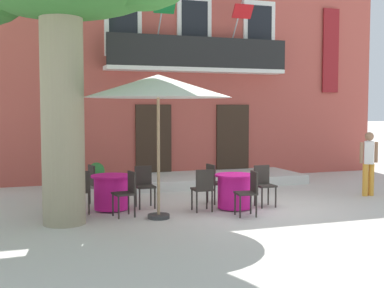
{
  "coord_description": "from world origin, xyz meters",
  "views": [
    {
      "loc": [
        -4.94,
        -9.82,
        2.19
      ],
      "look_at": [
        -0.8,
        2.07,
        1.3
      ],
      "focal_mm": 47.43,
      "sensor_mm": 36.0,
      "label": 1
    }
  ],
  "objects": [
    {
      "name": "pedestrian_near_entrance",
      "position": [
        3.37,
        0.61,
        0.9
      ],
      "size": [
        0.53,
        0.4,
        1.6
      ],
      "color": "gold",
      "rests_on": "ground"
    },
    {
      "name": "building_facade",
      "position": [
        0.28,
        6.99,
        3.75
      ],
      "size": [
        13.0,
        5.09,
        7.5
      ],
      "color": "#B24C42",
      "rests_on": "ground"
    },
    {
      "name": "cafe_chair_near_tree_0",
      "position": [
        -0.65,
        0.91,
        0.53
      ],
      "size": [
        0.45,
        0.45,
        0.91
      ],
      "color": "#2D2823",
      "rests_on": "ground"
    },
    {
      "name": "cafe_chair_middle_2",
      "position": [
        -3.74,
        0.68,
        0.53
      ],
      "size": [
        0.48,
        0.48,
        0.91
      ],
      "color": "#2D2823",
      "rests_on": "ground"
    },
    {
      "name": "cafe_chair_near_tree_2",
      "position": [
        -0.49,
        -0.58,
        0.53
      ],
      "size": [
        0.44,
        0.44,
        0.91
      ],
      "color": "#2D2823",
      "rests_on": "ground"
    },
    {
      "name": "cafe_table_near_tree",
      "position": [
        -0.48,
        0.18,
        0.39
      ],
      "size": [
        0.86,
        0.86,
        0.76
      ],
      "color": "#DB1984",
      "rests_on": "ground"
    },
    {
      "name": "ground_plane",
      "position": [
        0.0,
        0.0,
        0.0
      ],
      "size": [
        120.0,
        120.0,
        0.0
      ],
      "primitive_type": "plane",
      "color": "beige"
    },
    {
      "name": "cafe_chair_middle_1",
      "position": [
        -3.25,
        1.65,
        0.53
      ],
      "size": [
        0.47,
        0.47,
        0.91
      ],
      "color": "#2D2823",
      "rests_on": "ground"
    },
    {
      "name": "entrance_step_platform",
      "position": [
        0.28,
        3.93,
        0.12
      ],
      "size": [
        5.62,
        2.14,
        0.25
      ],
      "primitive_type": "cube",
      "color": "silver",
      "rests_on": "ground"
    },
    {
      "name": "cafe_chair_middle_3",
      "position": [
        -2.84,
        0.2,
        0.53
      ],
      "size": [
        0.46,
        0.46,
        0.91
      ],
      "color": "#2D2823",
      "rests_on": "ground"
    },
    {
      "name": "cafe_chair_near_tree_1",
      "position": [
        -1.23,
        0.12,
        0.53
      ],
      "size": [
        0.41,
        0.41,
        0.91
      ],
      "color": "#2D2823",
      "rests_on": "ground"
    },
    {
      "name": "ground_planter_left",
      "position": [
        -2.88,
        4.07,
        0.39
      ],
      "size": [
        0.44,
        0.44,
        0.71
      ],
      "color": "slate",
      "rests_on": "ground"
    },
    {
      "name": "cafe_table_middle",
      "position": [
        -3.03,
        0.93,
        0.39
      ],
      "size": [
        0.86,
        0.86,
        0.76
      ],
      "color": "#DB1984",
      "rests_on": "ground"
    },
    {
      "name": "cafe_chair_near_tree_3",
      "position": [
        0.27,
        0.27,
        0.53
      ],
      "size": [
        0.41,
        0.41,
        0.91
      ],
      "color": "#2D2823",
      "rests_on": "ground"
    },
    {
      "name": "cafe_umbrella",
      "position": [
        -2.29,
        -0.19,
        2.61
      ],
      "size": [
        2.9,
        2.9,
        2.85
      ],
      "color": "#997A56",
      "rests_on": "ground"
    },
    {
      "name": "cafe_chair_middle_0",
      "position": [
        -2.28,
        1.02,
        0.53
      ],
      "size": [
        0.4,
        0.4,
        0.91
      ],
      "color": "#2D2823",
      "rests_on": "ground"
    }
  ]
}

